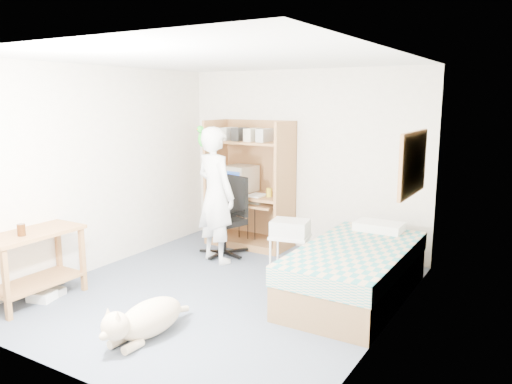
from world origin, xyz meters
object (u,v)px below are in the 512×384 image
computer_hutch (251,189)px  bed (355,271)px  printer_cart (290,250)px  side_desk (34,255)px  office_chair (227,227)px  person (216,195)px  dog (145,319)px

computer_hutch → bed: bearing=-29.3°
printer_cart → bed: bearing=-21.5°
bed → side_desk: bearing=-147.5°
office_chair → printer_cart: 1.23m
computer_hutch → side_desk: computer_hutch is taller
side_desk → person: person is taller
side_desk → person: bearing=67.4°
side_desk → dog: side_desk is taller
office_chair → printer_cart: bearing=-1.5°
computer_hutch → person: bearing=-89.4°
computer_hutch → bed: (2.00, -1.12, -0.53)m
office_chair → bed: bearing=2.3°
office_chair → person: size_ratio=0.60×
bed → dog: (-1.28, -1.84, -0.12)m
side_desk → printer_cart: side_desk is taller
bed → printer_cart: bed is taller
person → printer_cart: bearing=-167.4°
office_chair → printer_cart: size_ratio=2.00×
side_desk → computer_hutch: bearing=73.9°
bed → person: bearing=173.1°
dog → computer_hutch: bearing=106.5°
dog → printer_cart: printer_cart is taller
bed → side_desk: 3.39m
dog → printer_cart: 2.04m
office_chair → dog: size_ratio=1.00×
printer_cart → dog: bearing=-113.7°
office_chair → person: bearing=-66.4°
computer_hutch → person: size_ratio=1.02×
bed → dog: bearing=-124.8°
person → side_desk: bearing=84.8°
person → printer_cart: person is taller
side_desk → printer_cart: 2.80m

